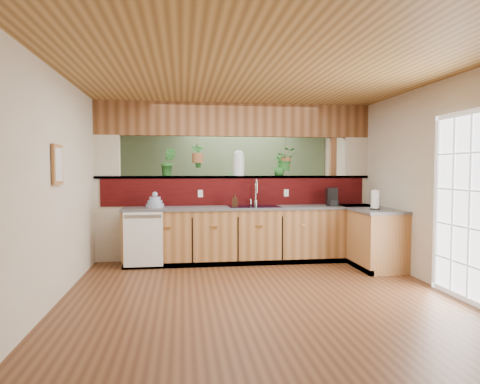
{
  "coord_description": "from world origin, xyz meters",
  "views": [
    {
      "loc": [
        -0.9,
        -5.8,
        1.49
      ],
      "look_at": [
        -0.02,
        0.7,
        1.15
      ],
      "focal_mm": 32.0,
      "sensor_mm": 36.0,
      "label": 1
    }
  ],
  "objects": [
    {
      "name": "wall_back",
      "position": [
        0.0,
        3.5,
        1.3
      ],
      "size": [
        4.6,
        0.02,
        2.6
      ],
      "primitive_type": "cube",
      "color": "beige",
      "rests_on": "ground"
    },
    {
      "name": "coffee_maker",
      "position": [
        1.54,
        0.93,
        1.04
      ],
      "size": [
        0.16,
        0.27,
        0.29
      ],
      "rotation": [
        0.0,
        0.0,
        -0.16
      ],
      "color": "black",
      "rests_on": "countertop"
    },
    {
      "name": "dish_stack",
      "position": [
        -1.32,
        1.0,
        0.98
      ],
      "size": [
        0.28,
        0.28,
        0.25
      ],
      "color": "#8C98B5",
      "rests_on": "countertop"
    },
    {
      "name": "wall_left",
      "position": [
        -2.3,
        0.0,
        1.3
      ],
      "size": [
        0.02,
        7.0,
        2.6
      ],
      "primitive_type": "cube",
      "color": "beige",
      "rests_on": "ground"
    },
    {
      "name": "header_beam",
      "position": [
        0.0,
        1.35,
        2.33
      ],
      "size": [
        4.6,
        0.15,
        0.55
      ],
      "primitive_type": "cube",
      "color": "brown",
      "rests_on": "ground"
    },
    {
      "name": "countertop",
      "position": [
        0.84,
        0.87,
        0.45
      ],
      "size": [
        4.14,
        1.52,
        0.9
      ],
      "color": "#976234",
      "rests_on": "ground"
    },
    {
      "name": "pass_through_ledge",
      "position": [
        0.0,
        1.35,
        1.37
      ],
      "size": [
        4.6,
        0.21,
        0.04
      ],
      "primitive_type": "cube",
      "color": "brown",
      "rests_on": "ground"
    },
    {
      "name": "ceiling",
      "position": [
        0.0,
        0.0,
        2.6
      ],
      "size": [
        4.6,
        7.0,
        0.01
      ],
      "primitive_type": "cube",
      "color": "brown",
      "rests_on": "ground"
    },
    {
      "name": "wall_front",
      "position": [
        0.0,
        -3.5,
        1.3
      ],
      "size": [
        4.6,
        0.02,
        2.6
      ],
      "primitive_type": "cube",
      "color": "beige",
      "rests_on": "ground"
    },
    {
      "name": "navy_sink",
      "position": [
        0.25,
        0.98,
        0.82
      ],
      "size": [
        0.82,
        0.5,
        0.18
      ],
      "color": "black",
      "rests_on": "countertop"
    },
    {
      "name": "french_door",
      "position": [
        2.27,
        -1.3,
        1.05
      ],
      "size": [
        0.06,
        1.02,
        2.16
      ],
      "primitive_type": "cube",
      "color": "white",
      "rests_on": "ground"
    },
    {
      "name": "ground",
      "position": [
        0.0,
        0.0,
        0.0
      ],
      "size": [
        4.6,
        7.0,
        0.01
      ],
      "primitive_type": "cube",
      "color": "#56301A",
      "rests_on": "ground"
    },
    {
      "name": "wall_right",
      "position": [
        2.3,
        0.0,
        1.3
      ],
      "size": [
        0.02,
        7.0,
        2.6
      ],
      "primitive_type": "cube",
      "color": "beige",
      "rests_on": "ground"
    },
    {
      "name": "shelf_plant_a",
      "position": [
        -0.82,
        3.25,
        1.18
      ],
      "size": [
        0.23,
        0.19,
        0.37
      ],
      "primitive_type": "imported",
      "rotation": [
        0.0,
        0.0,
        0.36
      ],
      "color": "#256725",
      "rests_on": "shelving_console"
    },
    {
      "name": "hanging_plant_a",
      "position": [
        -0.64,
        1.35,
        1.85
      ],
      "size": [
        0.21,
        0.19,
        0.52
      ],
      "color": "brown",
      "rests_on": "header_beam"
    },
    {
      "name": "sage_backwall",
      "position": [
        0.0,
        3.48,
        1.3
      ],
      "size": [
        4.55,
        0.02,
        2.55
      ],
      "primitive_type": "cube",
      "color": "#4B6243",
      "rests_on": "ground"
    },
    {
      "name": "framed_print",
      "position": [
        -2.27,
        -0.8,
        1.55
      ],
      "size": [
        0.04,
        0.35,
        0.45
      ],
      "color": "#976234",
      "rests_on": "wall_left"
    },
    {
      "name": "soap_dispenser",
      "position": [
        -0.06,
        1.0,
        1.0
      ],
      "size": [
        0.1,
        0.1,
        0.2
      ],
      "primitive_type": "imported",
      "rotation": [
        0.0,
        0.0,
        -0.1
      ],
      "color": "#3A2315",
      "rests_on": "countertop"
    },
    {
      "name": "pass_through_partition",
      "position": [
        0.03,
        1.35,
        1.19
      ],
      "size": [
        4.6,
        0.21,
        2.6
      ],
      "color": "beige",
      "rests_on": "ground"
    },
    {
      "name": "faucet",
      "position": [
        0.31,
        1.13,
        1.13
      ],
      "size": [
        0.19,
        0.19,
        0.43
      ],
      "color": "#B7B7B2",
      "rests_on": "countertop"
    },
    {
      "name": "ledge_plant_right",
      "position": [
        0.75,
        1.35,
        1.56
      ],
      "size": [
        0.2,
        0.2,
        0.35
      ],
      "primitive_type": "imported",
      "rotation": [
        0.0,
        0.0,
        -0.02
      ],
      "color": "#256725",
      "rests_on": "pass_through_ledge"
    },
    {
      "name": "shelf_plant_b",
      "position": [
        0.17,
        3.25,
        1.2
      ],
      "size": [
        0.31,
        0.31,
        0.42
      ],
      "primitive_type": "imported",
      "rotation": [
        0.0,
        0.0,
        -0.4
      ],
      "color": "#256725",
      "rests_on": "shelving_console"
    },
    {
      "name": "ledge_plant_left",
      "position": [
        -1.12,
        1.35,
        1.62
      ],
      "size": [
        0.26,
        0.22,
        0.46
      ],
      "primitive_type": "imported",
      "rotation": [
        0.0,
        0.0,
        0.06
      ],
      "color": "#256725",
      "rests_on": "pass_through_ledge"
    },
    {
      "name": "shelving_console",
      "position": [
        -0.37,
        3.25,
        0.5
      ],
      "size": [
        1.46,
        0.39,
        0.98
      ],
      "primitive_type": "cube",
      "rotation": [
        0.0,
        0.0,
        0.0
      ],
      "color": "black",
      "rests_on": "ground"
    },
    {
      "name": "floor_plant",
      "position": [
        0.71,
        2.15,
        0.41
      ],
      "size": [
        0.8,
        0.72,
        0.82
      ],
      "primitive_type": "imported",
      "rotation": [
        0.0,
        0.0,
        -0.11
      ],
      "color": "#256725",
      "rests_on": "ground"
    },
    {
      "name": "hanging_plant_b",
      "position": [
        0.85,
        1.35,
        1.83
      ],
      "size": [
        0.37,
        0.33,
        0.5
      ],
      "color": "brown",
      "rests_on": "header_beam"
    },
    {
      "name": "glass_jar",
      "position": [
        0.05,
        1.35,
        1.6
      ],
      "size": [
        0.19,
        0.19,
        0.43
      ],
      "color": "silver",
      "rests_on": "pass_through_ledge"
    },
    {
      "name": "dishwasher",
      "position": [
        -1.48,
        0.66,
        0.46
      ],
      "size": [
        0.58,
        0.03,
        0.82
      ],
      "color": "white",
      "rests_on": "ground"
    },
    {
      "name": "paper_towel",
      "position": [
        1.95,
        0.21,
        1.04
      ],
      "size": [
        0.14,
        0.14,
        0.31
      ],
      "color": "black",
      "rests_on": "countertop"
    }
  ]
}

